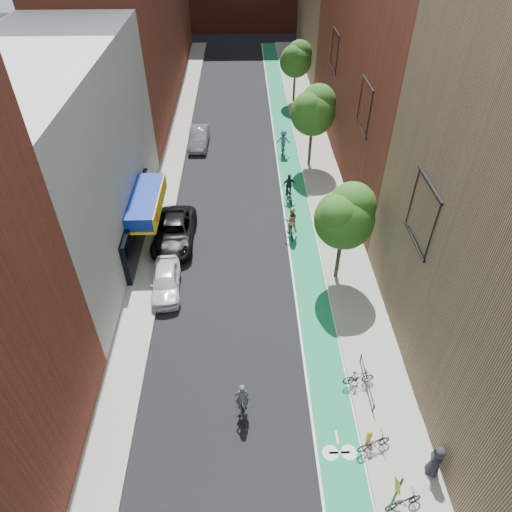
{
  "coord_description": "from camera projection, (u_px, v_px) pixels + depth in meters",
  "views": [
    {
      "loc": [
        0.13,
        -10.37,
        19.09
      ],
      "look_at": [
        0.74,
        10.43,
        1.5
      ],
      "focal_mm": 32.0,
      "sensor_mm": 36.0,
      "label": 1
    }
  ],
  "objects": [
    {
      "name": "parked_car_black",
      "position": [
        174.0,
        232.0,
        30.24
      ],
      "size": [
        2.64,
        5.65,
        1.56
      ],
      "primitive_type": "imported",
      "rotation": [
        0.0,
        0.0,
        -0.01
      ],
      "color": "black",
      "rests_on": "ground"
    },
    {
      "name": "tree_near",
      "position": [
        345.0,
        215.0,
        25.01
      ],
      "size": [
        3.4,
        3.36,
        6.42
      ],
      "color": "#332619",
      "rests_on": "ground"
    },
    {
      "name": "parked_bike_near",
      "position": [
        403.0,
        501.0,
        17.53
      ],
      "size": [
        1.65,
        0.93,
        0.82
      ],
      "primitive_type": "imported",
      "rotation": [
        0.0,
        0.0,
        1.83
      ],
      "color": "black",
      "rests_on": "sidewalk_right"
    },
    {
      "name": "sign_pole",
      "position": [
        395.0,
        494.0,
        16.5
      ],
      "size": [
        0.13,
        0.71,
        3.0
      ],
      "color": "#194C26",
      "rests_on": "sidewalk_right"
    },
    {
      "name": "parked_bike_far",
      "position": [
        374.0,
        443.0,
        19.32
      ],
      "size": [
        1.65,
        0.99,
        0.82
      ],
      "primitive_type": "imported",
      "rotation": [
        0.0,
        0.0,
        1.88
      ],
      "color": "black",
      "rests_on": "sidewalk_right"
    },
    {
      "name": "cyclist_lane_near",
      "position": [
        291.0,
        224.0,
        30.59
      ],
      "size": [
        0.98,
        1.77,
        2.24
      ],
      "rotation": [
        0.0,
        0.0,
        3.23
      ],
      "color": "black",
      "rests_on": "ground"
    },
    {
      "name": "bike_lane",
      "position": [
        288.0,
        154.0,
        40.17
      ],
      "size": [
        2.0,
        68.0,
        0.01
      ],
      "primitive_type": "cube",
      "color": "#157A3B",
      "rests_on": "ground"
    },
    {
      "name": "fire_hydrant",
      "position": [
        369.0,
        436.0,
        19.62
      ],
      "size": [
        0.24,
        0.24,
        0.68
      ],
      "color": "gold",
      "rests_on": "sidewalk_right"
    },
    {
      "name": "tree_far",
      "position": [
        296.0,
        58.0,
        46.48
      ],
      "size": [
        3.3,
        3.25,
        6.21
      ],
      "color": "#332619",
      "rests_on": "ground"
    },
    {
      "name": "cyclist_lead",
      "position": [
        242.0,
        405.0,
        20.55
      ],
      "size": [
        0.77,
        1.74,
        2.06
      ],
      "rotation": [
        0.0,
        0.0,
        3.25
      ],
      "color": "black",
      "rests_on": "ground"
    },
    {
      "name": "ground",
      "position": [
        246.0,
        433.0,
        20.24
      ],
      "size": [
        160.0,
        160.0,
        0.0
      ],
      "primitive_type": "plane",
      "color": "black",
      "rests_on": "ground"
    },
    {
      "name": "building_left_white",
      "position": [
        55.0,
        162.0,
        26.81
      ],
      "size": [
        8.0,
        20.0,
        12.0
      ],
      "primitive_type": "cube",
      "color": "silver",
      "rests_on": "ground"
    },
    {
      "name": "parked_car_white",
      "position": [
        166.0,
        281.0,
        26.74
      ],
      "size": [
        1.99,
        4.26,
        1.41
      ],
      "primitive_type": "imported",
      "rotation": [
        0.0,
        0.0,
        0.08
      ],
      "color": "silver",
      "rests_on": "ground"
    },
    {
      "name": "cyclist_lane_far",
      "position": [
        283.0,
        144.0,
        39.61
      ],
      "size": [
        1.26,
        1.78,
        2.19
      ],
      "rotation": [
        0.0,
        0.0,
        3.03
      ],
      "color": "black",
      "rests_on": "ground"
    },
    {
      "name": "tree_mid",
      "position": [
        314.0,
        109.0,
        35.54
      ],
      "size": [
        3.55,
        3.53,
        6.74
      ],
      "color": "#332619",
      "rests_on": "ground"
    },
    {
      "name": "pedestrian",
      "position": [
        436.0,
        461.0,
        18.27
      ],
      "size": [
        0.83,
        1.0,
        1.74
      ],
      "primitive_type": "imported",
      "rotation": [
        0.0,
        0.0,
        -1.95
      ],
      "color": "black",
      "rests_on": "sidewalk_right"
    },
    {
      "name": "cyclist_lane_mid",
      "position": [
        289.0,
        191.0,
        34.18
      ],
      "size": [
        1.08,
        1.96,
        2.11
      ],
      "rotation": [
        0.0,
        0.0,
        3.28
      ],
      "color": "black",
      "rests_on": "ground"
    },
    {
      "name": "parked_car_silver",
      "position": [
        199.0,
        138.0,
        41.05
      ],
      "size": [
        1.71,
        4.58,
        1.5
      ],
      "primitive_type": "imported",
      "rotation": [
        0.0,
        0.0,
        -0.03
      ],
      "color": "gray",
      "rests_on": "ground"
    },
    {
      "name": "sidewalk_left",
      "position": [
        174.0,
        155.0,
        39.9
      ],
      "size": [
        2.0,
        68.0,
        0.15
      ],
      "primitive_type": "cube",
      "color": "gray",
      "rests_on": "ground"
    },
    {
      "name": "sidewalk_right",
      "position": [
        316.0,
        153.0,
        40.18
      ],
      "size": [
        3.0,
        68.0,
        0.15
      ],
      "primitive_type": "cube",
      "color": "gray",
      "rests_on": "ground"
    },
    {
      "name": "building_right_mid_red",
      "position": [
        404.0,
        16.0,
        33.25
      ],
      "size": [
        8.0,
        28.0,
        22.0
      ],
      "primitive_type": "cube",
      "color": "maroon",
      "rests_on": "ground"
    },
    {
      "name": "parked_bike_mid",
      "position": [
        358.0,
        377.0,
        21.76
      ],
      "size": [
        1.57,
        0.6,
        0.92
      ],
      "primitive_type": "imported",
      "rotation": [
        0.0,
        0.0,
        1.68
      ],
      "color": "black",
      "rests_on": "sidewalk_right"
    }
  ]
}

